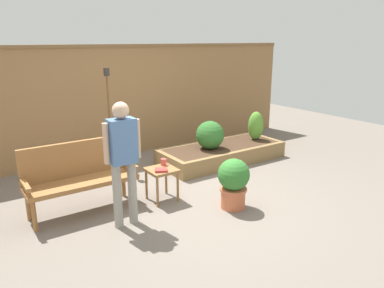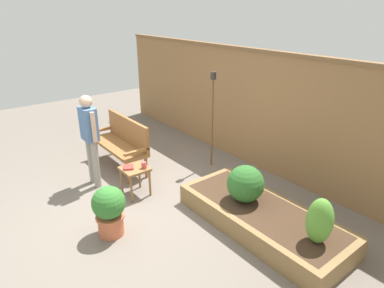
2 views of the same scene
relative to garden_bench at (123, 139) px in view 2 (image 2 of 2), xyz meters
The scene contains 12 objects.
ground_plane 1.61m from the garden_bench, 22.73° to the right, with size 14.00×14.00×0.00m, color #70665B.
fence_back 2.51m from the garden_bench, 55.28° to the left, with size 8.40×0.14×2.16m.
garden_bench is the anchor object (origin of this frame).
side_table 1.13m from the garden_bench, 18.24° to the right, with size 0.40×0.40×0.48m.
cup_on_table 1.19m from the garden_bench, 11.46° to the right, with size 0.12×0.08×0.10m.
book_on_table 1.10m from the garden_bench, 22.89° to the right, with size 0.17×0.15×0.03m, color #B2332D.
potted_boxwood 2.08m from the garden_bench, 32.42° to the right, with size 0.44×0.44×0.70m.
raised_planter_bed 2.98m from the garden_bench, 11.15° to the left, with size 2.40×1.00×0.30m.
shrub_near_bench 2.65m from the garden_bench, 11.82° to the left, with size 0.52×0.52×0.52m.
shrub_far_corner 3.77m from the garden_bench, ahead, with size 0.30×0.30×0.57m.
tiki_torch 1.79m from the garden_bench, 53.35° to the left, with size 0.10×0.10×1.78m.
person_by_bench 0.89m from the garden_bench, 65.70° to the right, with size 0.47×0.20×1.56m.
Camera 2 is at (3.91, -1.95, 2.82)m, focal length 31.10 mm.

